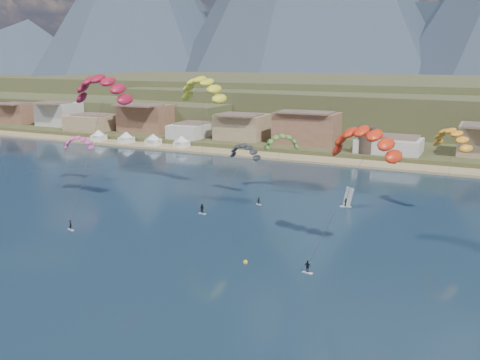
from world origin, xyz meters
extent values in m
plane|color=#0D1E32|center=(0.00, 0.00, 0.00)|extent=(2400.00, 2400.00, 0.00)
cube|color=tan|center=(0.00, 106.00, 0.25)|extent=(2200.00, 12.00, 0.90)
cube|color=brown|center=(0.00, 560.00, 0.00)|extent=(2200.00, 900.00, 4.00)
cube|color=brown|center=(-200.00, 200.00, 7.00)|extent=(280.00, 130.00, 10.00)
cube|color=brown|center=(-40.00, 260.00, 11.00)|extent=(380.00, 170.00, 18.00)
cone|color=#2A3647|center=(-820.00, 800.00, 117.00)|extent=(340.00, 340.00, 230.00)
cube|color=#2A3647|center=(0.00, 900.00, 57.00)|extent=(2000.00, 200.00, 110.00)
cylinder|color=#47382D|center=(5.00, 114.00, 6.00)|extent=(5.20, 5.20, 8.00)
cylinder|color=#47382D|center=(5.00, 114.00, 10.30)|extent=(5.82, 5.82, 0.60)
cube|color=white|center=(-95.00, 106.00, 1.70)|extent=(4.50, 4.50, 2.00)
pyramid|color=white|center=(-95.00, 106.00, 4.70)|extent=(6.40, 6.40, 2.00)
cube|color=white|center=(-82.00, 106.00, 1.70)|extent=(4.50, 4.50, 2.00)
pyramid|color=white|center=(-82.00, 106.00, 4.70)|extent=(6.40, 6.40, 2.00)
cube|color=white|center=(-70.00, 106.00, 1.70)|extent=(4.50, 4.50, 2.00)
pyramid|color=white|center=(-70.00, 106.00, 4.70)|extent=(6.40, 6.40, 2.00)
cube|color=white|center=(-58.00, 106.00, 1.70)|extent=(4.50, 4.50, 2.00)
pyramid|color=white|center=(-58.00, 106.00, 4.70)|extent=(6.40, 6.40, 2.00)
cube|color=silver|center=(-29.32, 20.00, 0.05)|extent=(1.70, 1.02, 0.11)
imported|color=black|center=(-29.32, 20.00, 1.05)|extent=(0.80, 0.66, 1.87)
cylinder|color=#262626|center=(-30.58, 27.11, 12.02)|extent=(0.05, 0.05, 26.02)
cube|color=silver|center=(-12.35, 39.77, 0.06)|extent=(1.79, 0.83, 0.11)
imported|color=black|center=(-12.35, 39.77, 1.11)|extent=(1.09, 0.92, 1.98)
cylinder|color=#262626|center=(-16.69, 48.01, 11.61)|extent=(0.05, 0.05, 27.84)
cube|color=silver|center=(17.05, 19.70, 0.05)|extent=(1.70, 0.77, 0.11)
imported|color=black|center=(17.05, 19.70, 1.05)|extent=(1.17, 0.64, 1.88)
cylinder|color=#262626|center=(19.61, 25.33, 8.75)|extent=(0.05, 0.05, 19.52)
cube|color=silver|center=(-4.54, 51.12, 0.04)|extent=(1.37, 0.85, 0.09)
imported|color=black|center=(-4.54, 51.12, 0.85)|extent=(1.12, 0.88, 1.52)
cylinder|color=#262626|center=(-4.34, 57.33, 5.71)|extent=(0.05, 0.05, 15.63)
cylinder|color=#262626|center=(-54.66, 47.16, 4.48)|extent=(0.04, 0.04, 11.57)
cylinder|color=#262626|center=(-10.62, 52.86, 4.58)|extent=(0.04, 0.04, 11.71)
cylinder|color=#262626|center=(33.07, 56.11, 7.13)|extent=(0.04, 0.04, 15.83)
cube|color=silver|center=(13.12, 57.62, 0.06)|extent=(2.52, 1.17, 0.12)
imported|color=black|center=(13.12, 57.62, 0.99)|extent=(0.95, 0.71, 1.74)
cube|color=white|center=(13.53, 57.62, 2.24)|extent=(1.44, 2.76, 4.16)
sphere|color=yellow|center=(6.99, 19.31, 0.12)|extent=(0.71, 0.71, 0.71)
camera|label=1|loc=(39.55, -51.11, 31.32)|focal=39.48mm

